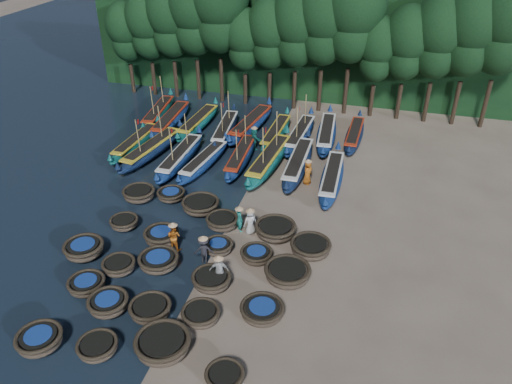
% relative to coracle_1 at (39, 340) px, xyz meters
% --- Properties ---
extents(ground, '(120.00, 120.00, 0.00)m').
position_rel_coracle_1_xyz_m(ground, '(5.12, 10.35, -0.43)').
color(ground, gray).
rests_on(ground, ground).
extents(foliage_wall, '(40.00, 3.00, 10.00)m').
position_rel_coracle_1_xyz_m(foliage_wall, '(5.12, 33.85, 4.57)').
color(foliage_wall, black).
rests_on(foliage_wall, ground).
extents(coracle_1, '(2.20, 2.20, 0.74)m').
position_rel_coracle_1_xyz_m(coracle_1, '(0.00, 0.00, 0.00)').
color(coracle_1, '#4E3E31').
rests_on(coracle_1, ground).
extents(coracle_2, '(1.81, 1.81, 0.63)m').
position_rel_coracle_1_xyz_m(coracle_2, '(2.62, 0.35, -0.07)').
color(coracle_2, '#4E3E31').
rests_on(coracle_2, ground).
extents(coracle_3, '(2.99, 2.99, 0.83)m').
position_rel_coracle_1_xyz_m(coracle_3, '(5.34, 1.13, 0.05)').
color(coracle_3, '#4E3E31').
rests_on(coracle_3, ground).
extents(coracle_4, '(1.66, 1.66, 0.66)m').
position_rel_coracle_1_xyz_m(coracle_4, '(8.42, 0.29, -0.05)').
color(coracle_4, '#4E3E31').
rests_on(coracle_4, ground).
extents(coracle_5, '(1.91, 1.91, 0.68)m').
position_rel_coracle_1_xyz_m(coracle_5, '(0.04, 3.74, -0.04)').
color(coracle_5, '#4E3E31').
rests_on(coracle_5, ground).
extents(coracle_6, '(2.38, 2.38, 0.78)m').
position_rel_coracle_1_xyz_m(coracle_6, '(1.80, 2.76, 0.02)').
color(coracle_6, '#4E3E31').
rests_on(coracle_6, ground).
extents(coracle_7, '(2.32, 2.32, 0.73)m').
position_rel_coracle_1_xyz_m(coracle_7, '(3.87, 2.97, -0.01)').
color(coracle_7, '#4E3E31').
rests_on(coracle_7, ground).
extents(coracle_8, '(1.98, 1.98, 0.66)m').
position_rel_coracle_1_xyz_m(coracle_8, '(6.27, 3.30, -0.05)').
color(coracle_8, '#4E3E31').
rests_on(coracle_8, ground).
extents(coracle_9, '(2.49, 2.49, 0.69)m').
position_rel_coracle_1_xyz_m(coracle_9, '(8.96, 4.27, -0.03)').
color(coracle_9, '#4E3E31').
rests_on(coracle_9, ground).
extents(coracle_10, '(2.26, 2.26, 0.82)m').
position_rel_coracle_1_xyz_m(coracle_10, '(-1.59, 6.17, 0.05)').
color(coracle_10, '#4E3E31').
rests_on(coracle_10, ground).
extents(coracle_11, '(1.97, 1.97, 0.70)m').
position_rel_coracle_1_xyz_m(coracle_11, '(0.90, 5.45, -0.02)').
color(coracle_11, '#4E3E31').
rests_on(coracle_11, ground).
extents(coracle_12, '(2.31, 2.31, 0.75)m').
position_rel_coracle_1_xyz_m(coracle_12, '(2.77, 6.32, 0.01)').
color(coracle_12, '#4E3E31').
rests_on(coracle_12, ground).
extents(coracle_13, '(2.31, 2.31, 0.74)m').
position_rel_coracle_1_xyz_m(coracle_13, '(5.97, 5.66, -0.00)').
color(coracle_13, '#4E3E31').
rests_on(coracle_13, ground).
extents(coracle_14, '(2.46, 2.46, 0.81)m').
position_rel_coracle_1_xyz_m(coracle_14, '(9.57, 7.12, 0.04)').
color(coracle_14, '#4E3E31').
rests_on(coracle_14, ground).
extents(coracle_15, '(1.84, 1.84, 0.65)m').
position_rel_coracle_1_xyz_m(coracle_15, '(-0.75, 9.15, -0.06)').
color(coracle_15, '#4E3E31').
rests_on(coracle_15, ground).
extents(coracle_16, '(2.03, 2.03, 0.81)m').
position_rel_coracle_1_xyz_m(coracle_16, '(2.01, 8.37, 0.04)').
color(coracle_16, '#4E3E31').
rests_on(coracle_16, ground).
extents(coracle_17, '(1.98, 1.98, 0.65)m').
position_rel_coracle_1_xyz_m(coracle_17, '(5.39, 8.39, -0.05)').
color(coracle_17, '#4E3E31').
rests_on(coracle_17, ground).
extents(coracle_18, '(1.84, 1.84, 0.65)m').
position_rel_coracle_1_xyz_m(coracle_18, '(7.61, 8.26, -0.05)').
color(coracle_18, '#4E3E31').
rests_on(coracle_18, ground).
extents(coracle_19, '(2.36, 2.36, 0.78)m').
position_rel_coracle_1_xyz_m(coracle_19, '(10.34, 9.59, 0.02)').
color(coracle_19, '#4E3E31').
rests_on(coracle_19, ground).
extents(coracle_20, '(2.42, 2.42, 0.79)m').
position_rel_coracle_1_xyz_m(coracle_20, '(-1.31, 12.23, 0.02)').
color(coracle_20, '#4E3E31').
rests_on(coracle_20, ground).
extents(coracle_21, '(1.85, 1.85, 0.64)m').
position_rel_coracle_1_xyz_m(coracle_21, '(0.68, 12.80, -0.06)').
color(coracle_21, '#4E3E31').
rests_on(coracle_21, ground).
extents(coracle_22, '(2.51, 2.51, 0.79)m').
position_rel_coracle_1_xyz_m(coracle_22, '(3.01, 12.00, 0.02)').
color(coracle_22, '#4E3E31').
rests_on(coracle_22, ground).
extents(coracle_23, '(2.08, 2.08, 0.75)m').
position_rel_coracle_1_xyz_m(coracle_23, '(4.86, 10.69, 0.00)').
color(coracle_23, '#4E3E31').
rests_on(coracle_23, ground).
extents(coracle_24, '(2.54, 2.54, 0.84)m').
position_rel_coracle_1_xyz_m(coracle_24, '(8.11, 10.64, 0.05)').
color(coracle_24, '#4E3E31').
rests_on(coracle_24, ground).
extents(long_boat_1, '(1.69, 7.67, 1.35)m').
position_rel_coracle_1_xyz_m(long_boat_1, '(-4.89, 19.02, 0.09)').
color(long_boat_1, '#105C55').
rests_on(long_boat_1, ground).
extents(long_boat_2, '(2.80, 8.35, 3.59)m').
position_rel_coracle_1_xyz_m(long_boat_2, '(-3.18, 18.18, 0.14)').
color(long_boat_2, '#101C3D').
rests_on(long_boat_2, ground).
extents(long_boat_3, '(1.50, 8.24, 3.50)m').
position_rel_coracle_1_xyz_m(long_boat_3, '(-0.64, 17.57, 0.13)').
color(long_boat_3, navy).
rests_on(long_boat_3, ground).
extents(long_boat_4, '(2.29, 7.45, 1.32)m').
position_rel_coracle_1_xyz_m(long_boat_4, '(1.22, 17.50, 0.08)').
color(long_boat_4, navy).
rests_on(long_boat_4, ground).
extents(long_boat_5, '(1.69, 7.79, 3.31)m').
position_rel_coracle_1_xyz_m(long_boat_5, '(3.59, 18.83, 0.10)').
color(long_boat_5, navy).
rests_on(long_boat_5, ground).
extents(long_boat_6, '(2.35, 9.03, 3.85)m').
position_rel_coracle_1_xyz_m(long_boat_6, '(5.75, 18.74, 0.18)').
color(long_boat_6, '#105C55').
rests_on(long_boat_6, ground).
extents(long_boat_7, '(1.54, 8.69, 1.53)m').
position_rel_coracle_1_xyz_m(long_boat_7, '(7.84, 18.83, 0.16)').
color(long_boat_7, '#101C3D').
rests_on(long_boat_7, ground).
extents(long_boat_8, '(1.61, 8.24, 1.45)m').
position_rel_coracle_1_xyz_m(long_boat_8, '(10.45, 17.41, 0.13)').
color(long_boat_8, navy).
rests_on(long_boat_8, ground).
extents(long_boat_9, '(2.39, 8.13, 3.48)m').
position_rel_coracle_1_xyz_m(long_boat_9, '(-5.71, 24.89, 0.12)').
color(long_boat_9, '#105C55').
rests_on(long_boat_9, ground).
extents(long_boat_10, '(1.96, 8.58, 1.51)m').
position_rel_coracle_1_xyz_m(long_boat_10, '(-4.02, 23.65, 0.15)').
color(long_boat_10, navy).
rests_on(long_boat_10, ground).
extents(long_boat_11, '(1.87, 8.10, 1.43)m').
position_rel_coracle_1_xyz_m(long_boat_11, '(-1.62, 23.88, 0.12)').
color(long_boat_11, '#105C55').
rests_on(long_boat_11, ground).
extents(long_boat_12, '(2.23, 7.95, 3.40)m').
position_rel_coracle_1_xyz_m(long_boat_12, '(1.01, 23.07, 0.11)').
color(long_boat_12, '#101C3D').
rests_on(long_boat_12, ground).
extents(long_boat_13, '(2.67, 8.71, 1.55)m').
position_rel_coracle_1_xyz_m(long_boat_13, '(2.77, 24.56, 0.16)').
color(long_boat_13, navy).
rests_on(long_boat_13, ground).
extents(long_boat_14, '(1.60, 7.84, 1.38)m').
position_rel_coracle_1_xyz_m(long_boat_14, '(5.16, 23.48, 0.10)').
color(long_boat_14, '#105C55').
rests_on(long_boat_14, ground).
extents(long_boat_15, '(1.92, 8.26, 3.51)m').
position_rel_coracle_1_xyz_m(long_boat_15, '(7.06, 23.61, 0.13)').
color(long_boat_15, navy).
rests_on(long_boat_15, ground).
extents(long_boat_16, '(2.07, 8.49, 1.50)m').
position_rel_coracle_1_xyz_m(long_boat_16, '(9.09, 24.36, 0.14)').
color(long_boat_16, navy).
rests_on(long_boat_16, ground).
extents(long_boat_17, '(1.50, 7.45, 1.31)m').
position_rel_coracle_1_xyz_m(long_boat_17, '(11.26, 24.82, 0.07)').
color(long_boat_17, '#101C3D').
rests_on(long_boat_17, ground).
extents(fisherman_0, '(0.94, 0.92, 1.84)m').
position_rel_coracle_1_xyz_m(fisherman_0, '(6.63, 10.54, 0.45)').
color(fisherman_0, beige).
rests_on(fisherman_0, ground).
extents(fisherman_1, '(0.67, 0.68, 1.78)m').
position_rel_coracle_1_xyz_m(fisherman_1, '(5.95, 10.65, 0.48)').
color(fisherman_1, '#1A7168').
rests_on(fisherman_1, ground).
extents(fisherman_2, '(0.91, 0.77, 1.85)m').
position_rel_coracle_1_xyz_m(fisherman_2, '(2.94, 8.05, 0.45)').
color(fisherman_2, '#B25B17').
rests_on(fisherman_2, ground).
extents(fisherman_3, '(1.20, 0.94, 1.83)m').
position_rel_coracle_1_xyz_m(fisherman_3, '(4.95, 7.37, 0.43)').
color(fisherman_3, black).
rests_on(fisherman_3, ground).
extents(fisherman_4, '(1.04, 0.63, 1.86)m').
position_rel_coracle_1_xyz_m(fisherman_4, '(6.28, 5.98, 0.47)').
color(fisherman_4, beige).
rests_on(fisherman_4, ground).
extents(fisherman_5, '(1.47, 1.61, 1.99)m').
position_rel_coracle_1_xyz_m(fisherman_5, '(3.94, 21.35, 0.50)').
color(fisherman_5, '#1A7168').
rests_on(fisherman_5, ground).
extents(fisherman_6, '(0.74, 0.96, 1.95)m').
position_rel_coracle_1_xyz_m(fisherman_6, '(8.83, 17.13, 0.50)').
color(fisherman_6, '#B25B17').
rests_on(fisherman_6, ground).
extents(tree_0, '(3.68, 3.68, 8.68)m').
position_rel_coracle_1_xyz_m(tree_0, '(-10.88, 30.35, 5.54)').
color(tree_0, black).
rests_on(tree_0, ground).
extents(tree_1, '(4.09, 4.09, 9.65)m').
position_rel_coracle_1_xyz_m(tree_1, '(-8.58, 30.35, 6.22)').
color(tree_1, black).
rests_on(tree_1, ground).
extents(tree_2, '(4.51, 4.51, 10.63)m').
position_rel_coracle_1_xyz_m(tree_2, '(-6.28, 30.35, 6.89)').
color(tree_2, black).
rests_on(tree_2, ground).
extents(tree_3, '(4.92, 4.92, 11.60)m').
position_rel_coracle_1_xyz_m(tree_3, '(-3.98, 30.35, 7.57)').
color(tree_3, black).
rests_on(tree_3, ground).
extents(tree_4, '(5.34, 5.34, 12.58)m').
position_rel_coracle_1_xyz_m(tree_4, '(-1.68, 30.35, 8.24)').
color(tree_4, black).
rests_on(tree_4, ground).
extents(tree_5, '(3.68, 3.68, 8.68)m').
position_rel_coracle_1_xyz_m(tree_5, '(0.62, 30.35, 5.54)').
color(tree_5, black).
rests_on(tree_5, ground).
extents(tree_6, '(4.09, 4.09, 9.65)m').
position_rel_coracle_1_xyz_m(tree_6, '(2.92, 30.35, 6.22)').
color(tree_6, black).
rests_on(tree_6, ground).
extents(tree_7, '(4.51, 4.51, 10.63)m').
position_rel_coracle_1_xyz_m(tree_7, '(5.22, 30.35, 6.89)').
color(tree_7, black).
rests_on(tree_7, ground).
extents(tree_8, '(4.92, 4.92, 11.60)m').
position_rel_coracle_1_xyz_m(tree_8, '(7.52, 30.35, 7.57)').
color(tree_8, black).
rests_on(tree_8, ground).
extents(tree_9, '(5.34, 5.34, 12.58)m').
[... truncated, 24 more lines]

